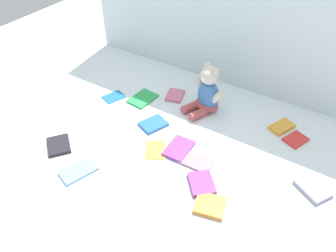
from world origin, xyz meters
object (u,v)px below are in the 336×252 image
(book_case_4, at_px, (196,162))
(book_case_5, at_px, (313,188))
(book_case_0, at_px, (153,124))
(book_case_2, at_px, (175,95))
(book_case_11, at_px, (155,150))
(book_case_10, at_px, (114,97))
(book_case_6, at_px, (179,149))
(book_case_12, at_px, (59,145))
(book_case_7, at_px, (143,99))
(book_case_8, at_px, (282,127))
(book_case_3, at_px, (202,183))
(book_case_9, at_px, (79,171))
(book_case_13, at_px, (210,205))
(book_case_1, at_px, (296,140))
(teddy_bear, at_px, (207,94))

(book_case_4, xyz_separation_m, book_case_5, (0.43, 0.11, 0.00))
(book_case_0, distance_m, book_case_2, 0.24)
(book_case_2, xyz_separation_m, book_case_11, (0.13, -0.37, -0.00))
(book_case_10, bearing_deg, book_case_6, -176.54)
(book_case_5, bearing_deg, book_case_2, 103.80)
(book_case_12, bearing_deg, book_case_10, 42.40)
(book_case_2, distance_m, book_case_10, 0.31)
(book_case_11, bearing_deg, book_case_12, -3.97)
(book_case_7, bearing_deg, book_case_8, 17.99)
(book_case_8, height_order, book_case_11, book_case_8)
(book_case_3, xyz_separation_m, book_case_8, (0.15, 0.48, -0.00))
(book_case_2, relative_size, book_case_7, 0.74)
(book_case_4, distance_m, book_case_11, 0.18)
(book_case_8, distance_m, book_case_10, 0.81)
(book_case_5, height_order, book_case_9, book_case_5)
(book_case_5, height_order, book_case_8, book_case_5)
(book_case_6, bearing_deg, book_case_13, -39.99)
(book_case_11, bearing_deg, book_case_0, -85.71)
(book_case_2, distance_m, book_case_3, 0.57)
(book_case_5, bearing_deg, book_case_8, 67.52)
(book_case_6, distance_m, book_case_9, 0.41)
(book_case_7, relative_size, book_case_10, 1.34)
(book_case_4, bearing_deg, book_case_9, 125.97)
(book_case_1, relative_size, book_case_7, 0.70)
(book_case_7, relative_size, book_case_8, 1.23)
(book_case_0, relative_size, book_case_7, 0.83)
(book_case_2, relative_size, book_case_3, 0.93)
(book_case_9, bearing_deg, book_case_8, 68.20)
(teddy_bear, distance_m, book_case_13, 0.57)
(book_case_9, distance_m, book_case_12, 0.18)
(book_case_4, xyz_separation_m, book_case_6, (-0.10, 0.03, 0.00))
(book_case_4, distance_m, book_case_7, 0.49)
(book_case_10, bearing_deg, book_case_5, -162.82)
(book_case_8, height_order, book_case_12, book_case_8)
(book_case_4, relative_size, book_case_9, 0.93)
(book_case_0, height_order, book_case_9, book_case_0)
(book_case_4, bearing_deg, book_case_11, 96.67)
(teddy_bear, bearing_deg, book_case_11, -73.43)
(book_case_7, bearing_deg, book_case_12, -97.72)
(teddy_bear, distance_m, book_case_10, 0.47)
(book_case_8, bearing_deg, book_case_7, -142.97)
(book_case_0, relative_size, book_case_5, 0.97)
(book_case_1, height_order, book_case_2, book_case_2)
(book_case_4, bearing_deg, book_case_5, -77.43)
(book_case_4, height_order, book_case_12, book_case_12)
(book_case_7, bearing_deg, book_case_1, 13.07)
(book_case_4, relative_size, book_case_10, 1.25)
(teddy_bear, bearing_deg, book_case_12, -101.75)
(book_case_2, xyz_separation_m, book_case_7, (-0.12, -0.11, -0.00))
(book_case_5, xyz_separation_m, book_case_8, (-0.20, 0.28, -0.00))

